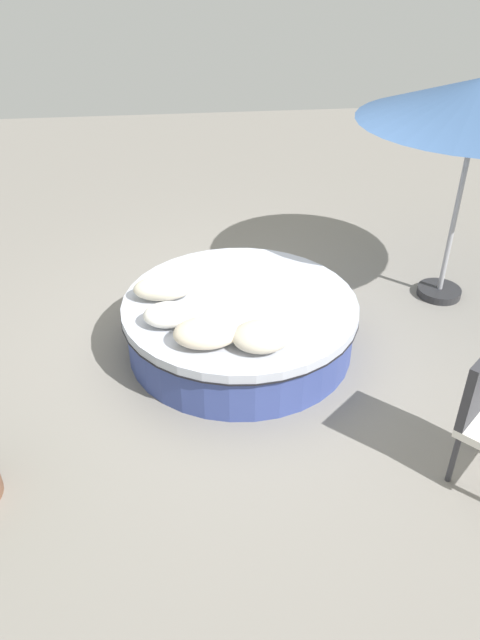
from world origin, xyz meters
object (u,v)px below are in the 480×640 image
throw_pillow_0 (163,288)px  patio_umbrella (480,102)px  throw_pillow_3 (261,336)px  throw_pillow_2 (207,333)px  round_bed (240,324)px  throw_pillow_1 (169,315)px

throw_pillow_0 → patio_umbrella: size_ratio=0.24×
throw_pillow_3 → patio_umbrella: bearing=-147.0°
throw_pillow_2 → throw_pillow_3: (-0.41, 0.09, -0.00)m
round_bed → throw_pillow_1: size_ratio=4.91×
throw_pillow_3 → patio_umbrella: patio_umbrella is taller
throw_pillow_3 → patio_umbrella: size_ratio=0.21×
throw_pillow_0 → throw_pillow_2: 0.79m
round_bed → patio_umbrella: patio_umbrella is taller
round_bed → throw_pillow_2: 0.75m
throw_pillow_1 → round_bed: bearing=-155.5°
throw_pillow_2 → round_bed: bearing=-119.2°
throw_pillow_0 → throw_pillow_3: bearing=132.3°
round_bed → throw_pillow_2: throw_pillow_2 is taller
round_bed → throw_pillow_0: (0.65, -0.14, 0.33)m
throw_pillow_0 → patio_umbrella: patio_umbrella is taller
round_bed → throw_pillow_3: 0.76m
throw_pillow_0 → throw_pillow_3: size_ratio=1.14×
throw_pillow_0 → patio_umbrella: (-2.80, -0.53, 1.35)m
throw_pillow_1 → throw_pillow_2: throw_pillow_2 is taller
throw_pillow_1 → throw_pillow_3: 0.80m
throw_pillow_0 → round_bed: bearing=168.2°
round_bed → patio_umbrella: 2.81m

